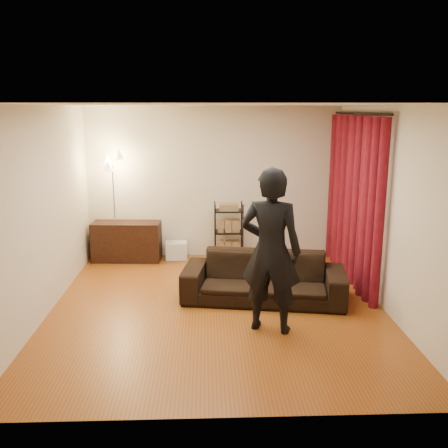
{
  "coord_description": "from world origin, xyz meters",
  "views": [
    {
      "loc": [
        -0.15,
        -6.38,
        2.66
      ],
      "look_at": [
        0.1,
        0.3,
        1.1
      ],
      "focal_mm": 40.0,
      "sensor_mm": 36.0,
      "label": 1
    }
  ],
  "objects_px": {
    "person": "(271,251)",
    "wire_shelf": "(229,232)",
    "storage_boxes": "(176,250)",
    "sofa": "(264,278)",
    "floor_lamp": "(114,209)",
    "media_cabinet": "(127,241)"
  },
  "relations": [
    {
      "from": "person",
      "to": "media_cabinet",
      "type": "height_order",
      "value": "person"
    },
    {
      "from": "wire_shelf",
      "to": "floor_lamp",
      "type": "xyz_separation_m",
      "value": [
        -1.99,
        0.02,
        0.43
      ]
    },
    {
      "from": "sofa",
      "to": "storage_boxes",
      "type": "distance_m",
      "value": 2.44
    },
    {
      "from": "person",
      "to": "storage_boxes",
      "type": "xyz_separation_m",
      "value": [
        -1.3,
        2.99,
        -0.85
      ]
    },
    {
      "from": "sofa",
      "to": "wire_shelf",
      "type": "bearing_deg",
      "value": 111.67
    },
    {
      "from": "person",
      "to": "storage_boxes",
      "type": "relative_size",
      "value": 5.27
    },
    {
      "from": "media_cabinet",
      "to": "floor_lamp",
      "type": "relative_size",
      "value": 0.62
    },
    {
      "from": "person",
      "to": "storage_boxes",
      "type": "bearing_deg",
      "value": -47.36
    },
    {
      "from": "sofa",
      "to": "storage_boxes",
      "type": "xyz_separation_m",
      "value": [
        -1.34,
        2.03,
        -0.17
      ]
    },
    {
      "from": "person",
      "to": "wire_shelf",
      "type": "height_order",
      "value": "person"
    },
    {
      "from": "person",
      "to": "media_cabinet",
      "type": "xyz_separation_m",
      "value": [
        -2.17,
        2.93,
        -0.66
      ]
    },
    {
      "from": "person",
      "to": "wire_shelf",
      "type": "bearing_deg",
      "value": -63.54
    },
    {
      "from": "sofa",
      "to": "floor_lamp",
      "type": "distance_m",
      "value": 3.12
    },
    {
      "from": "person",
      "to": "floor_lamp",
      "type": "xyz_separation_m",
      "value": [
        -2.35,
        2.86,
        -0.05
      ]
    },
    {
      "from": "sofa",
      "to": "floor_lamp",
      "type": "relative_size",
      "value": 1.18
    },
    {
      "from": "storage_boxes",
      "to": "wire_shelf",
      "type": "distance_m",
      "value": 1.02
    },
    {
      "from": "wire_shelf",
      "to": "floor_lamp",
      "type": "distance_m",
      "value": 2.03
    },
    {
      "from": "person",
      "to": "floor_lamp",
      "type": "height_order",
      "value": "person"
    },
    {
      "from": "sofa",
      "to": "storage_boxes",
      "type": "bearing_deg",
      "value": 132.95
    },
    {
      "from": "person",
      "to": "storage_boxes",
      "type": "distance_m",
      "value": 3.37
    },
    {
      "from": "floor_lamp",
      "to": "sofa",
      "type": "bearing_deg",
      "value": -38.5
    },
    {
      "from": "sofa",
      "to": "floor_lamp",
      "type": "bearing_deg",
      "value": 150.96
    }
  ]
}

